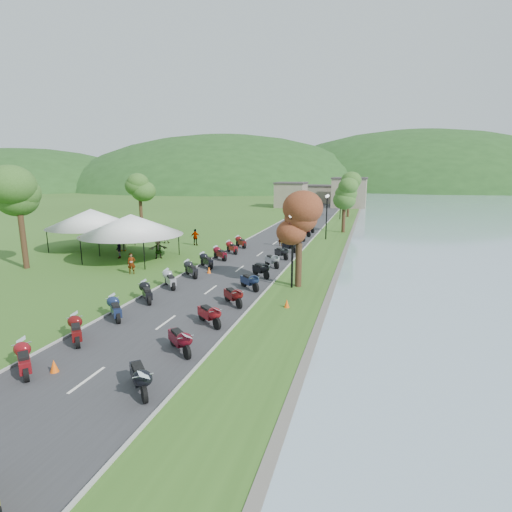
% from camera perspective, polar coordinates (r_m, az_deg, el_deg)
% --- Properties ---
extents(road, '(7.00, 120.00, 0.02)m').
position_cam_1_polar(road, '(48.90, 4.36, 3.04)').
color(road, '#343437').
rests_on(road, ground).
extents(hills_backdrop, '(360.00, 120.00, 76.00)m').
position_cam_1_polar(hills_backdrop, '(207.66, 13.63, 9.62)').
color(hills_backdrop, '#285621').
rests_on(hills_backdrop, ground).
extents(far_building, '(18.00, 16.00, 5.00)m').
position_cam_1_polar(far_building, '(93.18, 8.94, 8.75)').
color(far_building, gray).
rests_on(far_building, ground).
extents(moto_row_left, '(2.60, 35.22, 1.10)m').
position_cam_1_polar(moto_row_left, '(25.91, -13.62, -4.18)').
color(moto_row_left, '#331411').
rests_on(moto_row_left, ground).
extents(moto_row_right, '(2.60, 41.38, 1.10)m').
position_cam_1_polar(moto_row_right, '(32.35, 2.31, -0.62)').
color(moto_row_right, '#331411').
rests_on(moto_row_right, ground).
extents(vendor_tent_main, '(5.92, 5.92, 4.00)m').
position_cam_1_polar(vendor_tent_main, '(36.46, -17.29, 2.60)').
color(vendor_tent_main, white).
rests_on(vendor_tent_main, ground).
extents(vendor_tent_side, '(5.73, 5.73, 4.00)m').
position_cam_1_polar(vendor_tent_side, '(42.85, -22.35, 3.58)').
color(vendor_tent_side, white).
rests_on(vendor_tent_side, ground).
extents(tree_park_left, '(3.48, 3.48, 9.68)m').
position_cam_1_polar(tree_park_left, '(36.32, -30.72, 5.95)').
color(tree_park_left, '#3F7229').
rests_on(tree_park_left, ground).
extents(tree_lakeside, '(2.42, 2.42, 6.72)m').
position_cam_1_polar(tree_lakeside, '(26.42, 6.18, 2.65)').
color(tree_lakeside, '#3F7229').
rests_on(tree_lakeside, ground).
extents(pedestrian_a, '(0.72, 0.67, 1.60)m').
position_cam_1_polar(pedestrian_a, '(31.73, -17.27, -2.44)').
color(pedestrian_a, slate).
rests_on(pedestrian_a, ground).
extents(pedestrian_b, '(0.92, 0.69, 1.67)m').
position_cam_1_polar(pedestrian_b, '(44.32, -12.75, 1.83)').
color(pedestrian_b, slate).
rests_on(pedestrian_b, ground).
extents(pedestrian_c, '(1.18, 1.16, 1.81)m').
position_cam_1_polar(pedestrian_c, '(37.75, -18.99, -0.29)').
color(pedestrian_c, slate).
rests_on(pedestrian_c, ground).
extents(traffic_cone_near, '(0.34, 0.34, 0.53)m').
position_cam_1_polar(traffic_cone_near, '(17.79, -26.90, -13.84)').
color(traffic_cone_near, '#F2590C').
rests_on(traffic_cone_near, ground).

